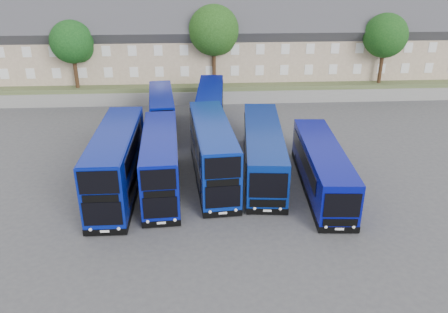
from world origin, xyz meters
TOP-DOWN VIEW (x-y plane):
  - ground at (0.00, 0.00)m, footprint 120.00×120.00m
  - retaining_wall at (0.00, 24.00)m, footprint 70.00×0.40m
  - earth_bank at (0.00, 34.00)m, footprint 80.00×20.00m
  - terrace_row at (3.00, 30.00)m, footprint 60.00×10.40m
  - dd_front_left at (-5.89, 2.78)m, footprint 2.70×11.68m
  - dd_front_mid at (-2.81, 3.04)m, footprint 3.05×10.86m
  - dd_front_right at (0.99, 4.32)m, footprint 3.50×11.61m
  - dd_rear_left at (-3.55, 15.12)m, footprint 3.14×9.97m
  - dd_rear_right at (1.21, 15.67)m, footprint 3.13×10.72m
  - coach_east_a at (4.99, 5.38)m, footprint 4.01×13.54m
  - coach_east_b at (8.90, 2.38)m, footprint 3.38×12.31m
  - tree_west at (-13.85, 25.10)m, footprint 4.80×4.80m
  - tree_mid at (2.15, 25.60)m, footprint 5.76×5.76m
  - tree_east at (22.15, 25.10)m, footprint 5.12×5.12m
  - tree_far at (28.15, 32.10)m, footprint 5.44×5.44m

SIDE VIEW (x-z plane):
  - ground at x=0.00m, z-range 0.00..0.00m
  - retaining_wall at x=0.00m, z-range 0.00..1.50m
  - earth_bank at x=0.00m, z-range 0.00..2.00m
  - coach_east_b at x=8.90m, z-range -0.03..3.29m
  - coach_east_a at x=4.99m, z-range -0.03..3.62m
  - dd_rear_left at x=-3.55m, z-range -0.04..3.86m
  - dd_rear_right at x=1.21m, z-range -0.04..4.17m
  - dd_front_mid at x=-2.81m, z-range -0.04..4.23m
  - dd_front_right at x=0.99m, z-range -0.04..4.51m
  - dd_front_left at x=-5.89m, z-range -0.04..4.60m
  - terrace_row at x=3.00m, z-range 1.00..12.20m
  - tree_west at x=-13.85m, z-range 3.23..10.88m
  - tree_east at x=22.15m, z-range 3.31..11.47m
  - tree_far at x=28.15m, z-range 3.39..12.06m
  - tree_mid at x=2.15m, z-range 3.48..12.66m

